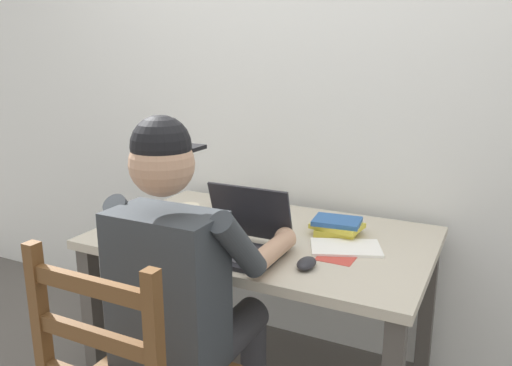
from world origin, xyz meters
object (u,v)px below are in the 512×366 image
desk (264,254)px  computer_mouse (307,263)px  seated_person (188,285)px  coffee_mug_white (190,216)px  laptop (239,237)px  landscape_photo_print (335,259)px  coffee_mug_dark (228,198)px  book_stack_main (337,226)px

desk → computer_mouse: bearing=-41.5°
seated_person → coffee_mug_white: 0.51m
laptop → landscape_photo_print: 0.35m
seated_person → coffee_mug_white: size_ratio=10.35×
seated_person → coffee_mug_white: bearing=122.4°
seated_person → landscape_photo_print: seated_person is taller
coffee_mug_white → coffee_mug_dark: bearing=87.3°
coffee_mug_dark → landscape_photo_print: (0.64, -0.36, -0.05)m
coffee_mug_white → book_stack_main: size_ratio=0.59×
seated_person → computer_mouse: 0.40m
seated_person → computer_mouse: size_ratio=12.45×
desk → book_stack_main: (0.26, 0.12, 0.12)m
landscape_photo_print → book_stack_main: bearing=107.6°
book_stack_main → desk: bearing=-155.2°
laptop → computer_mouse: 0.28m
seated_person → computer_mouse: bearing=37.9°
computer_mouse → landscape_photo_print: 0.14m
coffee_mug_dark → landscape_photo_print: coffee_mug_dark is taller
desk → laptop: size_ratio=3.96×
laptop → computer_mouse: laptop is taller
coffee_mug_dark → book_stack_main: bearing=-11.4°
book_stack_main → landscape_photo_print: (0.07, -0.24, -0.03)m
seated_person → landscape_photo_print: size_ratio=9.58×
coffee_mug_dark → book_stack_main: (0.56, -0.11, -0.02)m
coffee_mug_white → landscape_photo_print: 0.66m
seated_person → laptop: size_ratio=3.77×
laptop → book_stack_main: (0.27, 0.32, -0.02)m
desk → coffee_mug_white: bearing=-169.3°
laptop → landscape_photo_print: laptop is taller
coffee_mug_white → landscape_photo_print: size_ratio=0.93×
coffee_mug_white → desk: bearing=10.7°
coffee_mug_dark → landscape_photo_print: size_ratio=0.93×
desk → book_stack_main: size_ratio=6.40×
desk → coffee_mug_white: coffee_mug_white is taller
desk → book_stack_main: 0.31m
book_stack_main → coffee_mug_white: bearing=-162.6°
coffee_mug_white → book_stack_main: coffee_mug_white is taller
desk → coffee_mug_white: size_ratio=10.85×
computer_mouse → desk: bearing=138.5°
desk → coffee_mug_white: 0.35m
book_stack_main → landscape_photo_print: size_ratio=1.57×
landscape_photo_print → laptop: bearing=-166.0°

